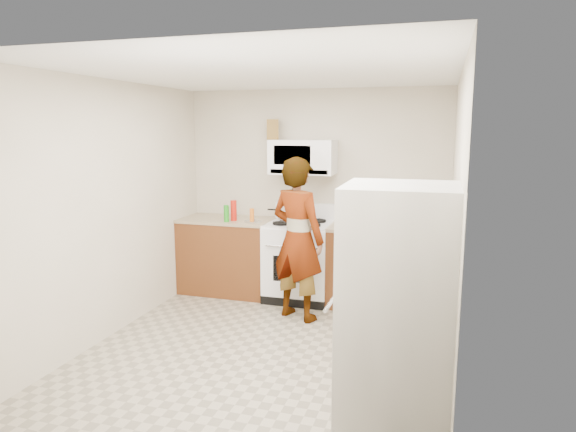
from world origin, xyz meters
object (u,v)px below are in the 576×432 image
at_px(kettle, 363,216).
at_px(microwave, 303,157).
at_px(person, 298,239).
at_px(fridge, 398,319).
at_px(saucepan, 288,214).
at_px(gas_range, 300,259).

bearing_deg(kettle, microwave, 171.06).
bearing_deg(kettle, person, -137.64).
bearing_deg(kettle, fridge, -87.54).
bearing_deg(saucepan, person, -65.21).
relative_size(fridge, saucepan, 7.31).
relative_size(gas_range, person, 0.65).
bearing_deg(gas_range, microwave, 90.00).
distance_m(gas_range, person, 0.74).
distance_m(kettle, saucepan, 0.90).
relative_size(kettle, saucepan, 0.75).
height_order(fridge, saucepan, fridge).
distance_m(microwave, person, 1.12).
bearing_deg(microwave, fridge, -63.45).
distance_m(gas_range, fridge, 2.96).
distance_m(fridge, kettle, 2.83).
bearing_deg(kettle, gas_range, -178.93).
height_order(gas_range, person, person).
height_order(gas_range, saucepan, gas_range).
bearing_deg(fridge, person, 120.51).
height_order(gas_range, kettle, gas_range).
relative_size(gas_range, fridge, 0.66).
distance_m(gas_range, kettle, 0.91).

